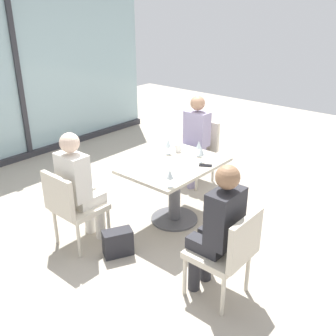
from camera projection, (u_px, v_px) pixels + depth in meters
ground_plane at (174, 219)px, 4.66m from camera, size 12.00×12.00×0.00m
window_wall_backdrop at (19, 85)px, 6.09m from camera, size 5.22×0.10×2.70m
dining_table_main at (175, 180)px, 4.45m from camera, size 1.18×0.80×0.73m
chair_far_left at (72, 205)px, 3.98m from camera, size 0.51×0.46×0.87m
chair_front_left at (228, 250)px, 3.25m from camera, size 0.46×0.50×0.87m
chair_far_right at (198, 148)px, 5.51m from camera, size 0.51×0.46×0.87m
person_far_left at (79, 183)px, 3.97m from camera, size 0.39×0.34×1.26m
person_front_left at (218, 225)px, 3.23m from camera, size 0.34×0.39×1.26m
person_far_right at (194, 136)px, 5.35m from camera, size 0.39×0.34×1.26m
wine_glass_0 at (168, 144)px, 4.60m from camera, size 0.07×0.07×0.18m
wine_glass_1 at (199, 145)px, 4.55m from camera, size 0.07×0.07×0.18m
wine_glass_2 at (201, 152)px, 4.36m from camera, size 0.07×0.07×0.18m
wine_glass_3 at (170, 175)px, 3.78m from camera, size 0.07×0.07×0.18m
coffee_cup at (178, 148)px, 4.71m from camera, size 0.08×0.08×0.09m
cell_phone_on_table at (206, 165)px, 4.32m from camera, size 0.13×0.16×0.01m
handbag_0 at (118, 242)px, 3.97m from camera, size 0.34×0.28×0.28m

